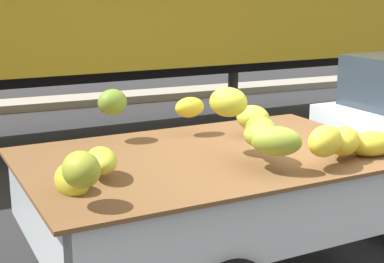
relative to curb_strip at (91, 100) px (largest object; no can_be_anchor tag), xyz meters
The scene contains 1 object.
curb_strip is the anchor object (origin of this frame).
Camera 1 is at (-2.76, -3.67, 2.33)m, focal length 53.15 mm.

